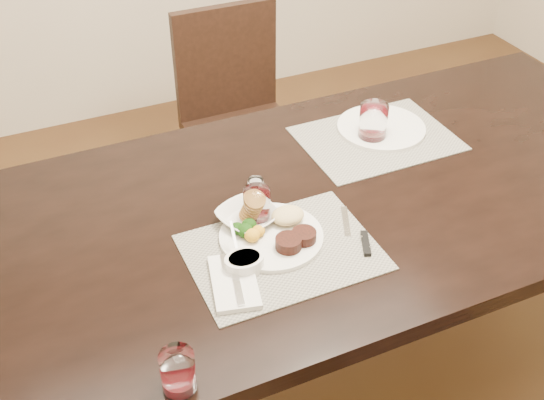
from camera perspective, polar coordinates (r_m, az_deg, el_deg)
name	(u,v)px	position (r m, az deg, el deg)	size (l,w,h in m)	color
ground_plane	(343,361)	(2.43, 5.92, -13.29)	(4.50, 4.50, 0.00)	#412614
dining_table	(357,210)	(1.96, 7.14, -0.82)	(2.00, 1.00, 0.75)	black
chair_far	(237,111)	(2.75, -2.94, 7.48)	(0.42, 0.42, 0.90)	black
placemat_near	(282,252)	(1.68, 0.85, -4.38)	(0.46, 0.34, 0.00)	gray
placemat_far	(377,139)	(2.13, 8.75, 5.10)	(0.46, 0.34, 0.00)	gray
dinner_plate	(276,233)	(1.71, 0.35, -2.77)	(0.26, 0.26, 0.05)	silver
napkin_fork	(234,282)	(1.60, -3.19, -6.83)	(0.14, 0.20, 0.02)	white
steak_knife	(361,238)	(1.73, 7.44, -3.16)	(0.06, 0.20, 0.01)	silver
cracker_bowl	(248,216)	(1.76, -2.06, -1.37)	(0.19, 0.19, 0.07)	silver
sauce_ramekin	(244,262)	(1.62, -2.33, -5.23)	(0.10, 0.14, 0.08)	silver
wine_glass_near	(257,207)	(1.75, -1.27, -0.57)	(0.07, 0.07, 0.10)	white
far_plate	(381,128)	(2.17, 9.12, 6.00)	(0.28, 0.28, 0.01)	silver
wine_glass_far	(373,124)	(2.09, 8.44, 6.29)	(0.09, 0.09, 0.12)	white
wine_glass_side	(178,373)	(1.39, -7.86, -14.16)	(0.07, 0.07, 0.10)	white
salt_cellar	(256,183)	(1.90, -1.38, 1.41)	(0.04, 0.04, 0.02)	white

